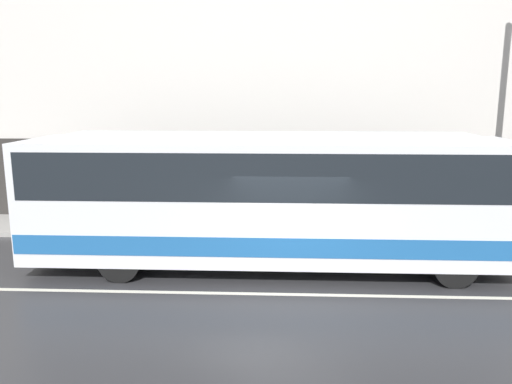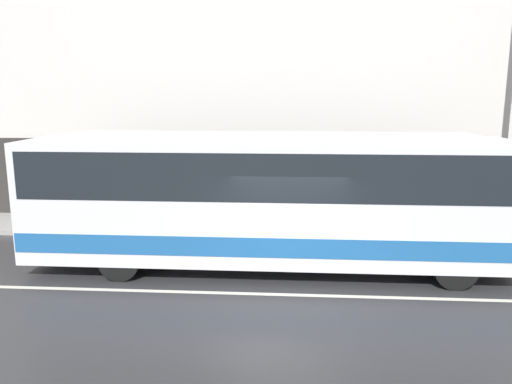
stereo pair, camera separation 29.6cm
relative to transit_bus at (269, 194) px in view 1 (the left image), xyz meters
name	(u,v)px [view 1 (the left image)]	position (x,y,z in m)	size (l,w,h in m)	color
ground_plane	(290,295)	(0.50, -1.73, -1.86)	(60.00, 60.00, 0.00)	#2D2D30
sidewalk	(286,228)	(0.50, 3.43, -1.79)	(60.00, 2.32, 0.14)	gray
building_facade	(288,59)	(0.50, 4.73, 3.48)	(60.00, 0.35, 11.07)	silver
lane_stripe	(290,294)	(0.50, -1.73, -1.85)	(54.00, 0.14, 0.01)	beige
transit_bus	(269,194)	(0.00, 0.00, 0.00)	(11.57, 2.59, 3.29)	silver
pedestrian_waiting	(148,202)	(-3.78, 2.95, -0.87)	(0.36, 0.36, 1.79)	#333338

